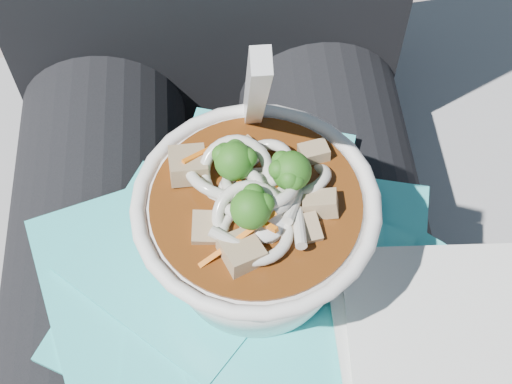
{
  "coord_description": "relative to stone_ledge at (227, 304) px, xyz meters",
  "views": [
    {
      "loc": [
        0.01,
        -0.2,
        1.01
      ],
      "look_at": [
        0.02,
        0.01,
        0.67
      ],
      "focal_mm": 50.0,
      "sensor_mm": 36.0,
      "label": 1
    }
  ],
  "objects": [
    {
      "name": "stone_ledge",
      "position": [
        0.0,
        0.0,
        0.0
      ],
      "size": [
        1.05,
        0.6,
        0.42
      ],
      "primitive_type": "cube",
      "rotation": [
        0.0,
        0.0,
        0.11
      ],
      "color": "gray",
      "rests_on": "ground"
    },
    {
      "name": "lap",
      "position": [
        0.0,
        -0.15,
        0.28
      ],
      "size": [
        0.35,
        0.48,
        0.15
      ],
      "color": "black",
      "rests_on": "stone_ledge"
    },
    {
      "name": "person_body",
      "position": [
        0.0,
        -0.06,
        0.32
      ],
      "size": [
        0.34,
        0.94,
        0.97
      ],
      "color": "black",
      "rests_on": "ground"
    },
    {
      "name": "plastic_bag",
      "position": [
        0.02,
        -0.14,
        0.37
      ],
      "size": [
        0.32,
        0.29,
        0.02
      ],
      "color": "#2DBDBF",
      "rests_on": "lap"
    },
    {
      "name": "napkins",
      "position": [
        0.14,
        -0.21,
        0.38
      ],
      "size": [
        0.14,
        0.16,
        0.01
      ],
      "color": "silver",
      "rests_on": "plastic_bag"
    },
    {
      "name": "udon_bowl",
      "position": [
        0.02,
        -0.14,
        0.43
      ],
      "size": [
        0.15,
        0.15,
        0.2
      ],
      "color": "white",
      "rests_on": "plastic_bag"
    }
  ]
}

